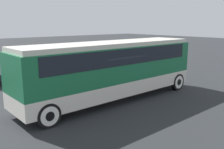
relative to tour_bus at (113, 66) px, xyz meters
name	(u,v)px	position (x,y,z in m)	size (l,w,h in m)	color
ground_plane	(112,100)	(-0.10, 0.00, -1.92)	(120.00, 120.00, 0.00)	#26282B
tour_bus	(113,66)	(0.00, 0.00, 0.00)	(10.72, 2.51, 3.19)	silver
parked_car_mid	(49,71)	(-0.37, 6.83, -1.22)	(4.39, 1.78, 1.42)	#7A6B5B
parked_car_far	(112,64)	(4.96, 5.79, -1.22)	(4.48, 1.90, 1.41)	silver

